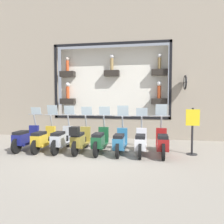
{
  "coord_description": "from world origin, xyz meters",
  "views": [
    {
      "loc": [
        -6.93,
        -1.83,
        1.88
      ],
      "look_at": [
        1.85,
        -0.33,
        1.36
      ],
      "focal_mm": 35.0,
      "sensor_mm": 36.0,
      "label": 1
    }
  ],
  "objects_px": {
    "scooter_olive_4": "(80,139)",
    "scooter_yellow_6": "(43,139)",
    "scooter_teal_2": "(120,142)",
    "scooter_silver_5": "(61,139)",
    "scooter_navy_7": "(25,138)",
    "scooter_white_1": "(141,142)",
    "scooter_green_3": "(100,141)",
    "scooter_red_0": "(162,143)",
    "shop_sign_post": "(192,130)"
  },
  "relations": [
    {
      "from": "scooter_green_3",
      "to": "scooter_silver_5",
      "type": "xyz_separation_m",
      "value": [
        0.0,
        1.41,
        0.0
      ]
    },
    {
      "from": "scooter_white_1",
      "to": "scooter_navy_7",
      "type": "xyz_separation_m",
      "value": [
        0.0,
        4.24,
        0.01
      ]
    },
    {
      "from": "scooter_teal_2",
      "to": "scooter_navy_7",
      "type": "height_order",
      "value": "scooter_teal_2"
    },
    {
      "from": "scooter_white_1",
      "to": "scooter_green_3",
      "type": "height_order",
      "value": "scooter_green_3"
    },
    {
      "from": "scooter_red_0",
      "to": "scooter_navy_7",
      "type": "relative_size",
      "value": 1.0
    },
    {
      "from": "scooter_olive_4",
      "to": "scooter_silver_5",
      "type": "bearing_deg",
      "value": 84.96
    },
    {
      "from": "scooter_teal_2",
      "to": "scooter_green_3",
      "type": "bearing_deg",
      "value": 89.8
    },
    {
      "from": "scooter_white_1",
      "to": "scooter_teal_2",
      "type": "bearing_deg",
      "value": 89.93
    },
    {
      "from": "scooter_green_3",
      "to": "shop_sign_post",
      "type": "bearing_deg",
      "value": -83.94
    },
    {
      "from": "scooter_red_0",
      "to": "shop_sign_post",
      "type": "height_order",
      "value": "scooter_red_0"
    },
    {
      "from": "scooter_green_3",
      "to": "shop_sign_post",
      "type": "xyz_separation_m",
      "value": [
        0.33,
        -3.13,
        0.41
      ]
    },
    {
      "from": "scooter_teal_2",
      "to": "shop_sign_post",
      "type": "bearing_deg",
      "value": -82.14
    },
    {
      "from": "scooter_white_1",
      "to": "scooter_silver_5",
      "type": "xyz_separation_m",
      "value": [
        0.0,
        2.83,
        0.01
      ]
    },
    {
      "from": "scooter_teal_2",
      "to": "scooter_yellow_6",
      "type": "relative_size",
      "value": 1.0
    },
    {
      "from": "scooter_green_3",
      "to": "scooter_olive_4",
      "type": "relative_size",
      "value": 1.0
    },
    {
      "from": "scooter_white_1",
      "to": "scooter_teal_2",
      "type": "height_order",
      "value": "scooter_teal_2"
    },
    {
      "from": "shop_sign_post",
      "to": "scooter_red_0",
      "type": "bearing_deg",
      "value": 108.09
    },
    {
      "from": "scooter_white_1",
      "to": "scooter_yellow_6",
      "type": "xyz_separation_m",
      "value": [
        0.0,
        3.54,
        0.0
      ]
    },
    {
      "from": "shop_sign_post",
      "to": "scooter_olive_4",
      "type": "bearing_deg",
      "value": 95.85
    },
    {
      "from": "scooter_yellow_6",
      "to": "scooter_navy_7",
      "type": "relative_size",
      "value": 1.0
    },
    {
      "from": "scooter_red_0",
      "to": "scooter_yellow_6",
      "type": "height_order",
      "value": "scooter_red_0"
    },
    {
      "from": "scooter_olive_4",
      "to": "scooter_yellow_6",
      "type": "relative_size",
      "value": 1.0
    },
    {
      "from": "scooter_teal_2",
      "to": "scooter_yellow_6",
      "type": "distance_m",
      "value": 2.83
    },
    {
      "from": "scooter_green_3",
      "to": "scooter_yellow_6",
      "type": "relative_size",
      "value": 1.0
    },
    {
      "from": "shop_sign_post",
      "to": "scooter_green_3",
      "type": "bearing_deg",
      "value": 96.06
    },
    {
      "from": "scooter_silver_5",
      "to": "shop_sign_post",
      "type": "bearing_deg",
      "value": -85.83
    },
    {
      "from": "scooter_olive_4",
      "to": "scooter_red_0",
      "type": "bearing_deg",
      "value": -88.7
    },
    {
      "from": "scooter_red_0",
      "to": "scooter_silver_5",
      "type": "height_order",
      "value": "scooter_red_0"
    },
    {
      "from": "shop_sign_post",
      "to": "scooter_navy_7",
      "type": "bearing_deg",
      "value": 93.2
    },
    {
      "from": "scooter_white_1",
      "to": "scooter_green_3",
      "type": "distance_m",
      "value": 1.41
    },
    {
      "from": "scooter_green_3",
      "to": "scooter_silver_5",
      "type": "bearing_deg",
      "value": 89.96
    },
    {
      "from": "scooter_olive_4",
      "to": "scooter_yellow_6",
      "type": "xyz_separation_m",
      "value": [
        0.06,
        1.41,
        -0.04
      ]
    },
    {
      "from": "scooter_red_0",
      "to": "scooter_teal_2",
      "type": "height_order",
      "value": "scooter_red_0"
    },
    {
      "from": "scooter_green_3",
      "to": "scooter_yellow_6",
      "type": "bearing_deg",
      "value": 90.03
    },
    {
      "from": "scooter_yellow_6",
      "to": "scooter_navy_7",
      "type": "bearing_deg",
      "value": 90.01
    },
    {
      "from": "scooter_teal_2",
      "to": "scooter_olive_4",
      "type": "relative_size",
      "value": 1.0
    },
    {
      "from": "scooter_white_1",
      "to": "scooter_navy_7",
      "type": "height_order",
      "value": "scooter_white_1"
    },
    {
      "from": "scooter_teal_2",
      "to": "scooter_silver_5",
      "type": "relative_size",
      "value": 0.99
    },
    {
      "from": "scooter_white_1",
      "to": "scooter_olive_4",
      "type": "xyz_separation_m",
      "value": [
        -0.06,
        2.12,
        0.05
      ]
    },
    {
      "from": "scooter_olive_4",
      "to": "scooter_silver_5",
      "type": "height_order",
      "value": "scooter_silver_5"
    },
    {
      "from": "scooter_navy_7",
      "to": "shop_sign_post",
      "type": "height_order",
      "value": "shop_sign_post"
    },
    {
      "from": "scooter_red_0",
      "to": "scooter_olive_4",
      "type": "xyz_separation_m",
      "value": [
        -0.06,
        2.83,
        0.03
      ]
    },
    {
      "from": "scooter_silver_5",
      "to": "shop_sign_post",
      "type": "relative_size",
      "value": 1.14
    },
    {
      "from": "scooter_green_3",
      "to": "scooter_olive_4",
      "type": "height_order",
      "value": "scooter_green_3"
    },
    {
      "from": "scooter_olive_4",
      "to": "scooter_yellow_6",
      "type": "height_order",
      "value": "scooter_yellow_6"
    },
    {
      "from": "scooter_white_1",
      "to": "scooter_teal_2",
      "type": "relative_size",
      "value": 1.0
    },
    {
      "from": "scooter_teal_2",
      "to": "scooter_olive_4",
      "type": "height_order",
      "value": "scooter_teal_2"
    },
    {
      "from": "scooter_teal_2",
      "to": "shop_sign_post",
      "type": "distance_m",
      "value": 2.48
    },
    {
      "from": "scooter_olive_4",
      "to": "scooter_yellow_6",
      "type": "distance_m",
      "value": 1.42
    },
    {
      "from": "scooter_white_1",
      "to": "scooter_olive_4",
      "type": "bearing_deg",
      "value": 91.57
    }
  ]
}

